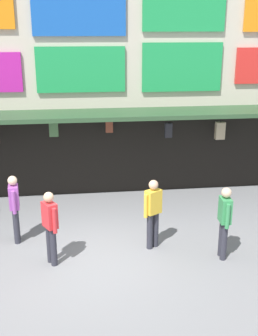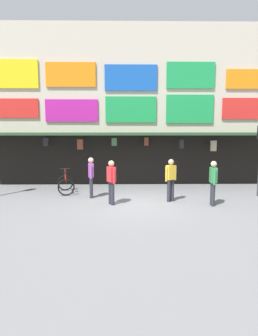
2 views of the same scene
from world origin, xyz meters
name	(u,v)px [view 1 (image 1 of 2)]	position (x,y,z in m)	size (l,w,h in m)	color
ground_plane	(90,258)	(0.00, 0.00, 0.00)	(80.00, 80.00, 0.00)	slate
shopfront	(80,62)	(0.00, 4.57, 3.96)	(18.00, 2.60, 8.00)	beige
pedestrian_in_purple	(50,224)	(-0.82, -0.13, 0.95)	(0.37, 0.47, 1.68)	#2D2D38
pedestrian_in_black	(153,210)	(1.49, 0.31, 0.95)	(0.47, 0.37, 1.68)	#2D2D38
pedestrian_in_yellow	(15,205)	(-1.71, 1.00, 0.95)	(0.25, 0.53, 1.68)	#2D2D38
pedestrian_in_white	(224,219)	(2.96, -0.35, 0.95)	(0.24, 0.53, 1.68)	#2D2D38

